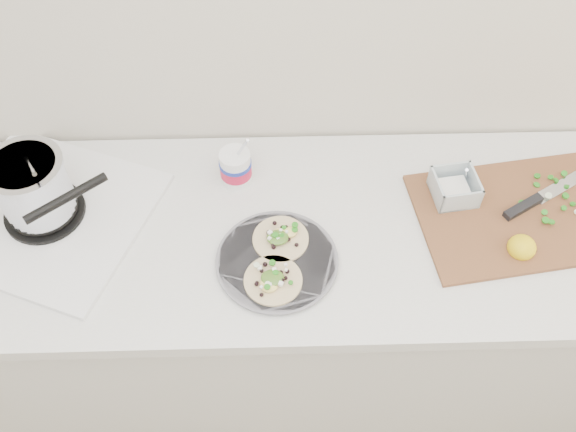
{
  "coord_description": "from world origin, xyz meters",
  "views": [
    {
      "loc": [
        0.1,
        0.44,
        2.24
      ],
      "look_at": [
        0.13,
        1.41,
        0.96
      ],
      "focal_mm": 40.0,
      "sensor_mm": 36.0,
      "label": 1
    }
  ],
  "objects_px": {
    "stove": "(38,197)",
    "tub": "(236,164)",
    "taco_plate": "(277,259)",
    "cutboard": "(511,209)"
  },
  "relations": [
    {
      "from": "cutboard",
      "to": "stove",
      "type": "bearing_deg",
      "value": 170.8
    },
    {
      "from": "stove",
      "to": "tub",
      "type": "bearing_deg",
      "value": 34.62
    },
    {
      "from": "cutboard",
      "to": "tub",
      "type": "bearing_deg",
      "value": 161.2
    },
    {
      "from": "taco_plate",
      "to": "tub",
      "type": "height_order",
      "value": "tub"
    },
    {
      "from": "stove",
      "to": "taco_plate",
      "type": "bearing_deg",
      "value": 6.89
    },
    {
      "from": "stove",
      "to": "taco_plate",
      "type": "distance_m",
      "value": 0.62
    },
    {
      "from": "stove",
      "to": "tub",
      "type": "relative_size",
      "value": 3.3
    },
    {
      "from": "tub",
      "to": "stove",
      "type": "bearing_deg",
      "value": -167.21
    },
    {
      "from": "stove",
      "to": "tub",
      "type": "distance_m",
      "value": 0.51
    },
    {
      "from": "stove",
      "to": "taco_plate",
      "type": "height_order",
      "value": "stove"
    }
  ]
}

